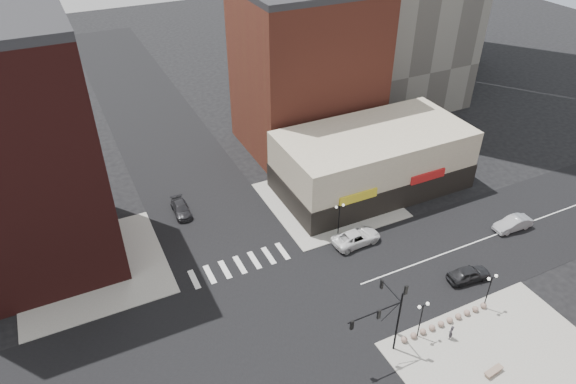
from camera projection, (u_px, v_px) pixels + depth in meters
ground at (272, 317)px, 49.14m from camera, size 240.00×240.00×0.00m
road_ew at (272, 317)px, 49.13m from camera, size 200.00×14.00×0.02m
road_ns at (272, 317)px, 49.13m from camera, size 14.00×200.00×0.02m
sidewalk_nw at (92, 268)px, 54.63m from camera, size 15.00×15.00×0.12m
sidewalk_ne at (329, 200)px, 65.10m from camera, size 15.00×15.00×0.12m
sidewalk_se at (507, 366)px, 44.48m from camera, size 18.00×14.00×0.12m
building_nw at (9, 160)px, 48.96m from camera, size 16.00×15.00×25.00m
building_ne_midrise at (307, 72)px, 71.70m from camera, size 18.00×15.00×22.00m
building_ne_row at (372, 165)px, 65.99m from camera, size 24.20×12.20×8.00m
traffic_signal at (388, 312)px, 43.13m from camera, size 5.59×3.09×7.77m
street_lamp_se_a at (422, 312)px, 45.31m from camera, size 1.22×0.32×4.16m
street_lamp_se_b at (491, 284)px, 48.20m from camera, size 1.22×0.32×4.16m
street_lamp_ne at (339, 212)px, 57.55m from camera, size 1.22×0.32×4.16m
bollard_row at (445, 322)px, 48.10m from camera, size 10.04×0.59×0.59m
white_suv at (356, 237)px, 57.80m from camera, size 5.80×2.86×1.58m
dark_sedan_east at (469, 274)px, 52.90m from camera, size 4.81×2.46×1.57m
silver_sedan at (513, 224)px, 59.88m from camera, size 4.79×1.86×1.56m
dark_sedan_north at (181, 209)px, 62.50m from camera, size 2.00×4.65×1.33m
pedestrian at (451, 333)px, 46.42m from camera, size 0.69×0.64×1.58m
stone_bench at (493, 371)px, 43.66m from camera, size 1.93×0.79×0.44m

